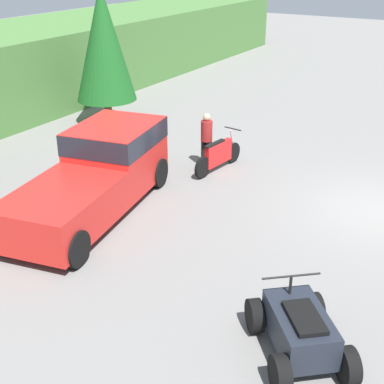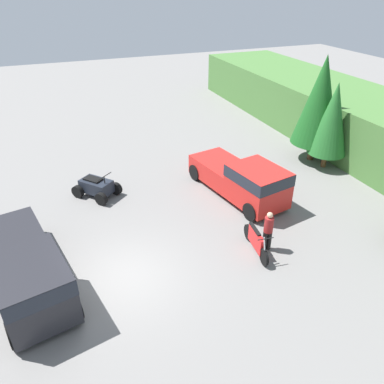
{
  "view_description": "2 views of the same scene",
  "coord_description": "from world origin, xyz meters",
  "px_view_note": "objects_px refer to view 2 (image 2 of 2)",
  "views": [
    {
      "loc": [
        -12.97,
        -1.88,
        6.2
      ],
      "look_at": [
        -3.19,
        3.92,
        0.95
      ],
      "focal_mm": 50.0,
      "sensor_mm": 36.0,
      "label": 1
    },
    {
      "loc": [
        10.02,
        -1.33,
        9.19
      ],
      "look_at": [
        -3.19,
        3.92,
        0.95
      ],
      "focal_mm": 35.0,
      "sensor_mm": 36.0,
      "label": 2
    }
  ],
  "objects_px": {
    "dirt_bike": "(256,241)",
    "pickup_truck_red": "(244,179)",
    "pickup_truck_second": "(26,269)",
    "quad_atv": "(97,187)",
    "rider_person": "(268,230)"
  },
  "relations": [
    {
      "from": "dirt_bike",
      "to": "pickup_truck_red",
      "type": "bearing_deg",
      "value": 166.26
    },
    {
      "from": "pickup_truck_red",
      "to": "dirt_bike",
      "type": "height_order",
      "value": "pickup_truck_red"
    },
    {
      "from": "pickup_truck_second",
      "to": "quad_atv",
      "type": "distance_m",
      "value": 6.43
    },
    {
      "from": "pickup_truck_second",
      "to": "dirt_bike",
      "type": "distance_m",
      "value": 8.08
    },
    {
      "from": "pickup_truck_second",
      "to": "dirt_bike",
      "type": "height_order",
      "value": "pickup_truck_second"
    },
    {
      "from": "quad_atv",
      "to": "pickup_truck_red",
      "type": "bearing_deg",
      "value": 26.96
    },
    {
      "from": "pickup_truck_red",
      "to": "dirt_bike",
      "type": "relative_size",
      "value": 2.6
    },
    {
      "from": "pickup_truck_second",
      "to": "dirt_bike",
      "type": "xyz_separation_m",
      "value": [
        0.84,
        8.02,
        -0.54
      ]
    },
    {
      "from": "quad_atv",
      "to": "dirt_bike",
      "type": "bearing_deg",
      "value": -2.63
    },
    {
      "from": "quad_atv",
      "to": "pickup_truck_second",
      "type": "bearing_deg",
      "value": -68.79
    },
    {
      "from": "dirt_bike",
      "to": "quad_atv",
      "type": "xyz_separation_m",
      "value": [
        -6.46,
        -4.95,
        0.0
      ]
    },
    {
      "from": "rider_person",
      "to": "pickup_truck_second",
      "type": "bearing_deg",
      "value": -89.6
    },
    {
      "from": "pickup_truck_red",
      "to": "dirt_bike",
      "type": "xyz_separation_m",
      "value": [
        3.75,
        -1.45,
        -0.54
      ]
    },
    {
      "from": "pickup_truck_red",
      "to": "pickup_truck_second",
      "type": "xyz_separation_m",
      "value": [
        2.91,
        -9.48,
        0.0
      ]
    },
    {
      "from": "pickup_truck_red",
      "to": "rider_person",
      "type": "bearing_deg",
      "value": -25.54
    }
  ]
}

